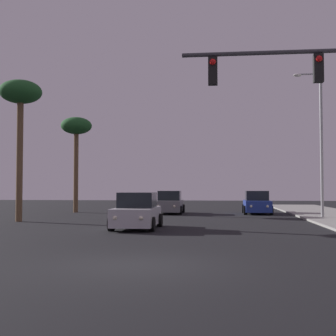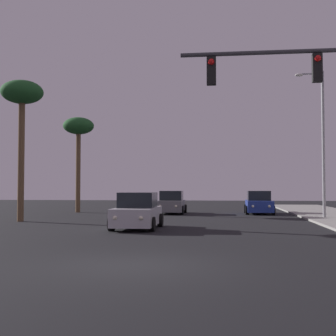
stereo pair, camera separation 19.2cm
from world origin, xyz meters
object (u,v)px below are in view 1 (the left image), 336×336
car_grey (170,203)px  traffic_light_mast (333,99)px  car_silver (137,212)px  palm_tree_near (20,99)px  palm_tree_mid (76,130)px  car_blue (257,203)px  street_lamp (319,136)px

car_grey → traffic_light_mast: bearing=109.5°
car_silver → palm_tree_near: (-7.43, 3.81, 6.19)m
car_grey → palm_tree_mid: palm_tree_mid is taller
car_grey → palm_tree_mid: (-7.42, 0.87, 5.64)m
car_blue → car_silver: bearing=64.0°
car_blue → traffic_light_mast: (0.88, -19.82, 3.93)m
car_grey → palm_tree_near: size_ratio=0.54×
traffic_light_mast → car_grey: bearing=110.6°
car_grey → palm_tree_mid: 9.37m
car_silver → street_lamp: bearing=-141.9°
traffic_light_mast → car_blue: bearing=92.5°
palm_tree_near → palm_tree_mid: (0.12, 10.00, -0.55)m
car_blue → palm_tree_mid: palm_tree_mid is taller
palm_tree_near → car_blue: bearing=34.6°
car_silver → traffic_light_mast: bearing=138.0°
palm_tree_mid → street_lamp: bearing=-18.3°
car_silver → traffic_light_mast: size_ratio=0.64×
traffic_light_mast → palm_tree_near: 18.15m
palm_tree_near → traffic_light_mast: bearing=-34.6°
car_grey → palm_tree_near: bearing=49.3°
car_grey → street_lamp: bearing=152.7°
street_lamp → car_silver: bearing=-140.8°
palm_tree_near → palm_tree_mid: palm_tree_near is taller
car_grey → traffic_light_mast: 21.04m
palm_tree_mid → car_silver: bearing=-62.1°
car_silver → palm_tree_mid: (-7.31, 13.81, 5.64)m
traffic_light_mast → palm_tree_near: (-14.82, 10.22, 2.26)m
car_grey → palm_tree_near: (-7.55, -9.13, 6.19)m
car_grey → street_lamp: (9.82, -4.84, 4.36)m
car_silver → car_blue: bearing=-116.9°
palm_tree_mid → traffic_light_mast: bearing=-54.0°
car_grey → palm_tree_near: palm_tree_near is taller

